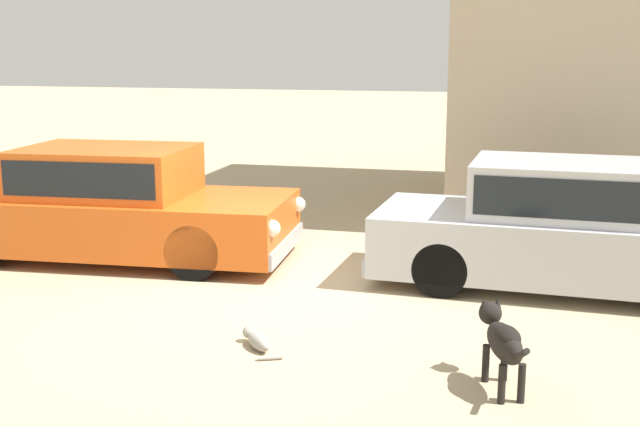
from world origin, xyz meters
TOP-DOWN VIEW (x-y plane):
  - ground_plane at (0.00, 0.00)m, footprint 80.00×80.00m
  - parked_sedan_nearest at (-2.53, 1.04)m, footprint 4.87×2.09m
  - parked_sedan_second at (3.08, 1.05)m, footprint 4.38×1.92m
  - stray_dog_spotted at (2.53, -2.00)m, footprint 0.44×1.02m
  - stray_cat at (0.34, -1.62)m, footprint 0.49×0.50m

SIDE VIEW (x-z plane):
  - ground_plane at x=0.00m, z-range 0.00..0.00m
  - stray_cat at x=0.34m, z-range -0.01..0.16m
  - stray_dog_spotted at x=2.53m, z-range 0.10..0.76m
  - parked_sedan_nearest at x=-2.53m, z-range -0.01..1.43m
  - parked_sedan_second at x=3.08m, z-range -0.01..1.44m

